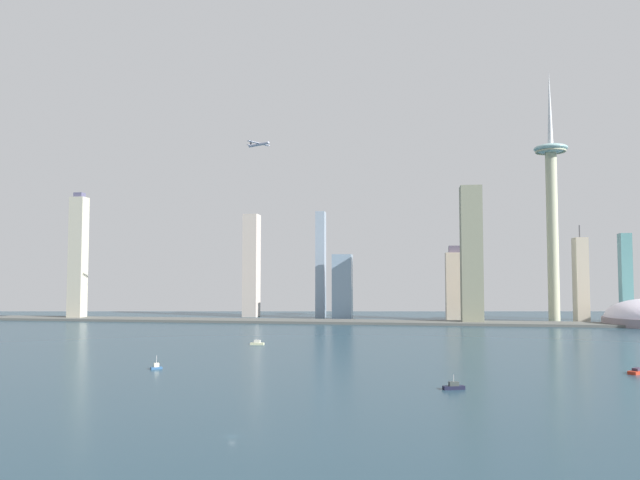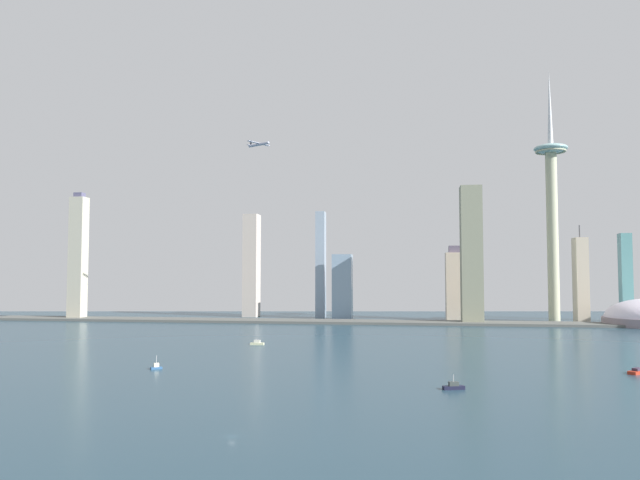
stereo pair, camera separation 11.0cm
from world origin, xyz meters
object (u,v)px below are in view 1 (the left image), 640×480
(skyscraper_4, at_px, (321,264))
(boat_0, at_px, (257,343))
(skyscraper_1, at_px, (342,287))
(boat_3, at_px, (637,371))
(skyscraper_2, at_px, (252,265))
(airplane, at_px, (259,144))
(boat_2, at_px, (454,387))
(observation_tower, at_px, (552,198))
(skyscraper_0, at_px, (626,277))
(boat_4, at_px, (156,367))
(skyscraper_7, at_px, (455,285))
(skyscraper_3, at_px, (581,280))
(skyscraper_6, at_px, (471,255))
(skyscraper_5, at_px, (78,257))

(skyscraper_4, bearing_deg, boat_0, -90.20)
(skyscraper_1, xyz_separation_m, boat_3, (225.86, -430.74, -42.26))
(skyscraper_2, relative_size, boat_3, 10.30)
(airplane, bearing_deg, boat_2, -31.69)
(boat_0, bearing_deg, observation_tower, 43.66)
(skyscraper_0, relative_size, boat_4, 13.55)
(skyscraper_2, bearing_deg, skyscraper_7, -5.20)
(observation_tower, height_order, skyscraper_3, observation_tower)
(observation_tower, xyz_separation_m, skyscraper_6, (-102.21, -32.16, -71.29))
(boat_3, bearing_deg, skyscraper_2, -98.47)
(skyscraper_7, bearing_deg, skyscraper_5, -172.65)
(boat_0, bearing_deg, skyscraper_3, 41.52)
(skyscraper_3, bearing_deg, skyscraper_6, -162.90)
(skyscraper_3, bearing_deg, observation_tower, -163.98)
(skyscraper_3, xyz_separation_m, airplane, (-383.25, -122.86, 157.98))
(skyscraper_6, bearing_deg, skyscraper_0, 20.23)
(skyscraper_0, relative_size, skyscraper_4, 0.76)
(observation_tower, bearing_deg, skyscraper_1, 174.49)
(skyscraper_4, height_order, boat_2, skyscraper_4)
(skyscraper_3, distance_m, boat_4, 575.59)
(boat_3, bearing_deg, skyscraper_5, -79.24)
(skyscraper_2, bearing_deg, observation_tower, -7.66)
(skyscraper_7, xyz_separation_m, boat_0, (-183.68, -320.60, -44.56))
(skyscraper_6, xyz_separation_m, boat_2, (-50.25, -441.00, -82.49))
(skyscraper_2, bearing_deg, boat_2, -64.69)
(skyscraper_7, relative_size, airplane, 3.09)
(boat_4, bearing_deg, skyscraper_4, -132.44)
(observation_tower, bearing_deg, skyscraper_7, 166.60)
(airplane, bearing_deg, skyscraper_7, 61.33)
(skyscraper_4, relative_size, skyscraper_6, 0.89)
(skyscraper_7, bearing_deg, boat_3, -79.88)
(skyscraper_0, bearing_deg, skyscraper_7, -176.51)
(skyscraper_5, relative_size, boat_3, 11.97)
(skyscraper_3, xyz_separation_m, boat_3, (-76.25, -414.87, -51.73))
(observation_tower, distance_m, skyscraper_6, 128.70)
(skyscraper_3, bearing_deg, boat_2, -111.17)
(skyscraper_0, bearing_deg, skyscraper_2, 178.56)
(boat_4, bearing_deg, skyscraper_3, -168.57)
(skyscraper_0, relative_size, boat_0, 9.73)
(skyscraper_0, distance_m, skyscraper_5, 719.88)
(skyscraper_5, bearing_deg, skyscraper_7, 7.35)
(boat_0, distance_m, boat_2, 235.08)
(skyscraper_5, distance_m, skyscraper_6, 515.21)
(skyscraper_3, distance_m, airplane, 432.36)
(observation_tower, xyz_separation_m, skyscraper_1, (-267.47, 25.81, -111.67))
(skyscraper_4, xyz_separation_m, boat_0, (-1.20, -346.36, -72.86))
(skyscraper_0, bearing_deg, airplane, -160.92)
(skyscraper_4, bearing_deg, skyscraper_2, -179.98)
(skyscraper_5, bearing_deg, airplane, -15.97)
(skyscraper_6, height_order, boat_4, skyscraper_6)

